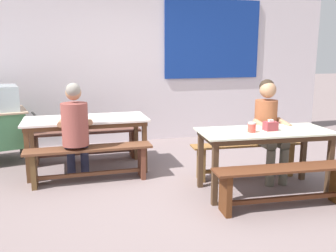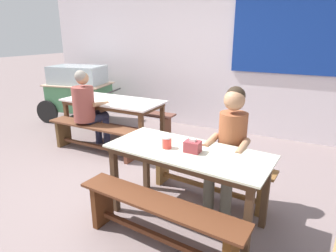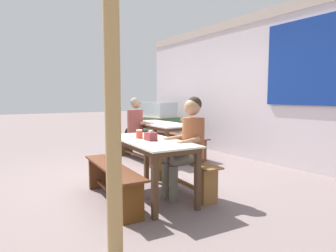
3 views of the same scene
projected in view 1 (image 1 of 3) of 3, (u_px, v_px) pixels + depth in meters
ground_plane at (183, 188)px, 4.42m from camera, size 40.00×40.00×0.00m
backdrop_wall at (142, 57)px, 6.57m from camera, size 7.47×0.23×2.96m
dining_table_far at (86, 123)px, 4.96m from camera, size 1.66×0.76×0.74m
dining_table_near at (265, 137)px, 4.19m from camera, size 1.58×0.78×0.74m
bench_far_back at (85, 140)px, 5.51m from camera, size 1.69×0.31×0.46m
bench_far_front at (90, 158)px, 4.56m from camera, size 1.58×0.30×0.46m
bench_near_back at (246, 156)px, 4.75m from camera, size 1.48×0.36×0.46m
bench_near_front at (285, 181)px, 3.78m from camera, size 1.56×0.39×0.46m
person_left_back_turned at (75, 127)px, 4.51m from camera, size 0.45×0.58×1.27m
person_right_near_table at (268, 123)px, 4.63m from camera, size 0.41×0.56×1.29m
tissue_box at (270, 126)px, 4.16m from camera, size 0.14×0.12×0.13m
condiment_jar at (252, 127)px, 4.07m from camera, size 0.09×0.09×0.11m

